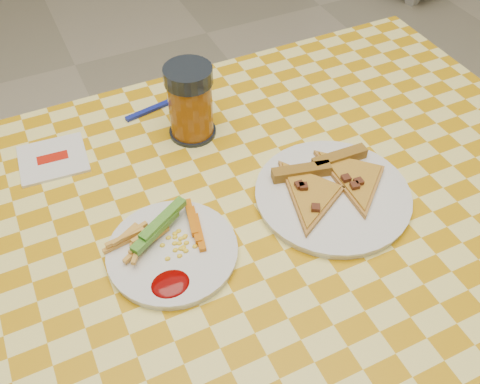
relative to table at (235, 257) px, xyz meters
name	(u,v)px	position (x,y,z in m)	size (l,w,h in m)	color
table	(235,257)	(0.00, 0.00, 0.00)	(1.28, 0.88, 0.76)	white
plate_left	(173,253)	(-0.11, -0.01, 0.08)	(0.19, 0.19, 0.01)	silver
plate_right	(332,196)	(0.17, -0.01, 0.08)	(0.25, 0.25, 0.01)	silver
fries_veggies	(163,241)	(-0.11, 0.01, 0.10)	(0.17, 0.16, 0.04)	gold
pizza_slices	(331,183)	(0.18, 0.00, 0.09)	(0.23, 0.22, 0.02)	#BC8739
drink_glass	(190,103)	(0.03, 0.25, 0.14)	(0.09, 0.09, 0.14)	black
napkin	(53,159)	(-0.22, 0.28, 0.08)	(0.12, 0.12, 0.01)	silver
fork	(159,106)	(0.00, 0.34, 0.08)	(0.14, 0.04, 0.01)	navy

